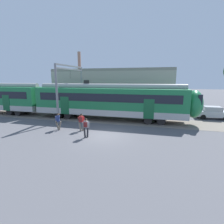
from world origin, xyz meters
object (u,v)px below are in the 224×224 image
Objects in this scene: pedestrian_navy at (58,120)px; pedestrian_red at (81,121)px; parked_car_silver at (213,113)px; pedestrian_grey at (86,126)px; commuter_train at (46,99)px.

pedestrian_red is at bearing 7.31° from pedestrian_navy.
pedestrian_navy is at bearing -149.67° from parked_car_silver.
pedestrian_grey is (1.21, -1.69, 0.00)m from pedestrian_red.
pedestrian_navy is 18.36m from parked_car_silver.
pedestrian_grey is at bearing -139.14° from parked_car_silver.
parked_car_silver is at bearing 40.86° from pedestrian_grey.
pedestrian_navy reaches higher than parked_car_silver.
parked_car_silver is at bearing 30.33° from pedestrian_navy.
commuter_train is 11.18m from pedestrian_grey.
pedestrian_navy is 1.00× the size of pedestrian_grey.
commuter_train is 21.36m from parked_car_silver.
commuter_train is at bearing -170.00° from parked_car_silver.
commuter_train reaches higher than pedestrian_red.
pedestrian_grey is 16.31m from parked_car_silver.
pedestrian_navy and pedestrian_red have the same top height.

